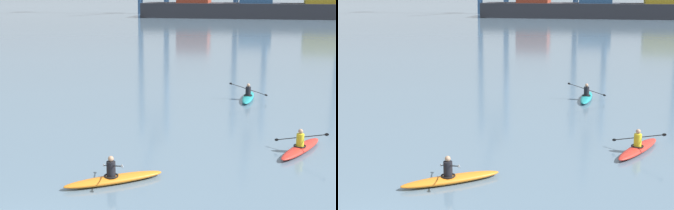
% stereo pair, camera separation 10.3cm
% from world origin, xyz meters
% --- Properties ---
extents(container_barge, '(46.49, 8.70, 7.48)m').
position_xyz_m(container_barge, '(2.77, 97.42, 2.49)').
color(container_barge, '#28282D').
rests_on(container_barge, ground).
extents(kayak_teal, '(2.22, 3.42, 0.98)m').
position_xyz_m(kayak_teal, '(4.79, 19.00, 0.17)').
color(kayak_teal, teal).
rests_on(kayak_teal, ground).
extents(kayak_red, '(2.04, 3.33, 0.97)m').
position_xyz_m(kayak_red, '(7.24, 9.77, 0.17)').
color(kayak_red, red).
rests_on(kayak_red, ground).
extents(kayak_orange, '(3.12, 2.45, 1.00)m').
position_xyz_m(kayak_orange, '(1.01, 5.19, 0.17)').
color(kayak_orange, orange).
rests_on(kayak_orange, ground).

